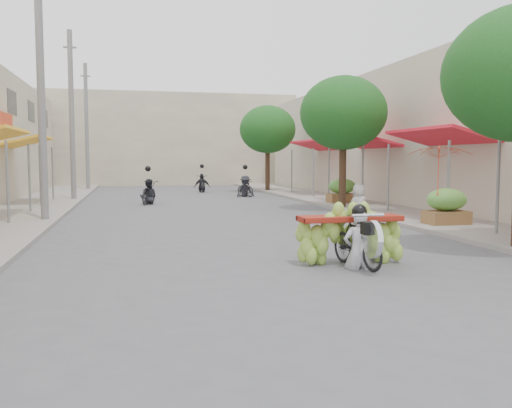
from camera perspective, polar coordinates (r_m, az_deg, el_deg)
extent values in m
plane|color=#55555A|center=(6.92, 11.22, -12.19)|extent=(120.00, 120.00, 0.00)
cube|color=gray|center=(21.54, -24.38, -0.85)|extent=(4.00, 60.00, 0.12)
cube|color=gray|center=(23.26, 11.78, -0.14)|extent=(4.00, 60.00, 0.12)
cylinder|color=slate|center=(17.60, -24.69, 1.94)|extent=(0.08, 0.08, 2.55)
cylinder|color=slate|center=(21.14, -22.74, 2.41)|extent=(0.08, 0.08, 2.55)
cube|color=yellow|center=(25.42, -23.09, 6.06)|extent=(1.77, 4.00, 0.53)
cylinder|color=slate|center=(23.51, -21.76, 2.64)|extent=(0.08, 0.08, 2.55)
cylinder|color=slate|center=(27.07, -20.62, 2.91)|extent=(0.08, 0.08, 2.55)
cube|color=red|center=(25.62, -25.11, 7.88)|extent=(0.10, 3.50, 0.80)
cube|color=#1E2328|center=(27.66, -24.35, 9.72)|extent=(0.08, 2.00, 1.10)
cube|color=#1E2328|center=(32.56, -22.62, 8.96)|extent=(0.08, 2.00, 1.10)
cube|color=#1E2328|center=(37.49, -21.34, 8.40)|extent=(0.08, 2.00, 1.10)
cube|color=beige|center=(24.89, 23.46, 6.66)|extent=(8.00, 40.00, 6.00)
cylinder|color=slate|center=(14.99, 24.11, 1.55)|extent=(0.08, 0.08, 2.55)
cube|color=red|center=(18.84, 18.69, 6.77)|extent=(1.77, 4.20, 0.53)
cylinder|color=slate|center=(16.79, 19.58, 1.99)|extent=(0.08, 0.08, 2.55)
cylinder|color=slate|center=(20.10, 13.73, 2.54)|extent=(0.08, 0.08, 2.55)
cube|color=red|center=(24.15, 11.14, 6.43)|extent=(1.77, 4.20, 0.53)
cylinder|color=slate|center=(22.08, 11.16, 2.77)|extent=(0.08, 0.08, 2.55)
cylinder|color=slate|center=(25.59, 7.67, 3.08)|extent=(0.08, 0.08, 2.55)
cube|color=red|center=(29.72, 6.38, 6.16)|extent=(1.77, 4.20, 0.53)
cylinder|color=slate|center=(27.66, 6.06, 3.22)|extent=(0.08, 0.08, 2.55)
cylinder|color=slate|center=(31.27, 3.77, 3.41)|extent=(0.08, 0.08, 2.55)
cube|color=#BFB197|center=(44.14, -9.54, 6.63)|extent=(20.00, 6.00, 7.00)
cylinder|color=slate|center=(18.33, -21.68, 10.67)|extent=(0.24, 0.24, 8.00)
cylinder|color=slate|center=(27.23, -18.83, 8.70)|extent=(0.24, 0.24, 8.00)
cube|color=slate|center=(27.65, -19.01, 15.33)|extent=(0.60, 0.08, 0.08)
cylinder|color=slate|center=(36.18, -17.40, 7.70)|extent=(0.24, 0.24, 8.00)
cube|color=slate|center=(36.50, -17.53, 12.72)|extent=(0.60, 0.08, 0.08)
cylinder|color=#3A2719|center=(21.63, 9.10, 3.62)|extent=(0.28, 0.28, 3.20)
ellipsoid|color=#1B541A|center=(21.70, 9.18, 9.44)|extent=(3.40, 3.40, 2.90)
cylinder|color=#3A2719|center=(33.05, 1.22, 4.05)|extent=(0.28, 0.28, 3.20)
ellipsoid|color=#1B541A|center=(33.10, 1.23, 7.86)|extent=(3.40, 3.40, 2.90)
cube|color=brown|center=(16.72, 19.39, -1.13)|extent=(1.20, 0.80, 0.50)
ellipsoid|color=#59A13C|center=(16.67, 19.44, 0.85)|extent=(1.20, 0.88, 0.66)
cube|color=brown|center=(23.83, 9.03, 0.76)|extent=(1.20, 0.80, 0.50)
ellipsoid|color=#59A13C|center=(23.80, 9.05, 2.15)|extent=(1.20, 0.88, 0.66)
imported|color=black|center=(10.21, 10.59, -3.96)|extent=(0.74, 1.67, 0.95)
cylinder|color=silver|center=(9.60, 12.16, -3.65)|extent=(0.10, 0.66, 0.66)
cube|color=black|center=(9.67, 11.92, -2.51)|extent=(0.28, 0.22, 0.22)
cylinder|color=silver|center=(9.74, 11.70, -1.16)|extent=(0.60, 0.05, 0.05)
cube|color=maroon|center=(10.48, 9.85, -1.49)|extent=(1.98, 0.55, 0.10)
imported|color=silver|center=(10.09, 10.75, -0.60)|extent=(0.56, 0.42, 1.56)
sphere|color=black|center=(10.02, 10.89, 3.65)|extent=(0.28, 0.28, 0.28)
imported|color=red|center=(16.20, 18.83, 6.02)|extent=(2.15, 2.15, 1.67)
imported|color=white|center=(21.79, 10.83, 2.12)|extent=(1.04, 0.83, 1.83)
imported|color=black|center=(24.51, -11.27, 1.15)|extent=(1.17, 1.91, 1.01)
imported|color=#222429|center=(24.48, -11.29, 2.60)|extent=(0.90, 0.70, 1.65)
sphere|color=black|center=(24.47, -11.31, 3.67)|extent=(0.26, 0.26, 0.26)
imported|color=black|center=(28.77, -1.14, 1.65)|extent=(0.96, 1.58, 0.90)
imported|color=#222429|center=(28.74, -1.15, 3.00)|extent=(1.18, 0.90, 1.65)
sphere|color=black|center=(28.73, -1.15, 3.91)|extent=(0.26, 0.26, 0.26)
imported|color=black|center=(32.97, -5.70, 2.11)|extent=(0.84, 1.83, 0.99)
imported|color=#222429|center=(32.95, -5.70, 3.20)|extent=(1.02, 0.65, 1.65)
sphere|color=black|center=(32.94, -5.71, 3.99)|extent=(0.26, 0.26, 0.26)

